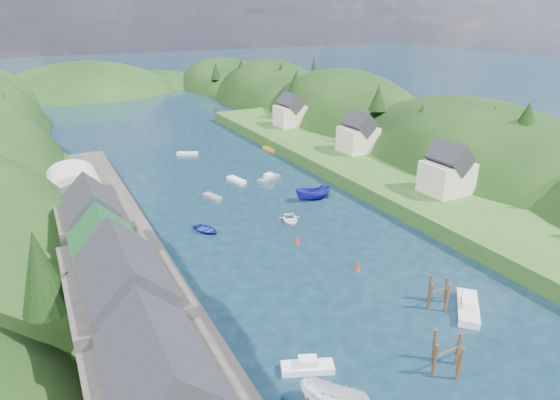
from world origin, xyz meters
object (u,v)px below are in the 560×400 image
piling_cluster_near (447,357)px  channel_buoy_near (358,267)px  piling_cluster_far (438,295)px  channel_buoy_far (298,240)px

piling_cluster_near → channel_buoy_near: piling_cluster_near is taller
piling_cluster_near → piling_cluster_far: bearing=48.5°
channel_buoy_near → channel_buoy_far: size_ratio=1.00×
piling_cluster_far → channel_buoy_near: size_ratio=3.32×
piling_cluster_far → channel_buoy_far: (-6.04, 19.74, -0.78)m
channel_buoy_near → channel_buoy_far: 10.27m
piling_cluster_far → channel_buoy_far: 20.66m
piling_cluster_near → channel_buoy_near: size_ratio=3.44×
channel_buoy_near → channel_buoy_far: same height
channel_buoy_near → channel_buoy_far: bearing=106.0°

